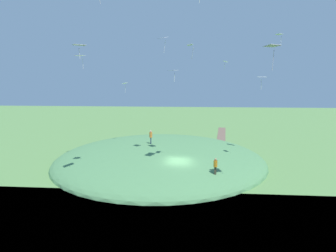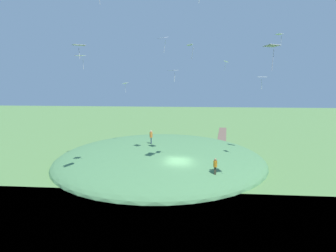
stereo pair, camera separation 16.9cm
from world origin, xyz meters
name	(u,v)px [view 2 (the right image)]	position (x,y,z in m)	size (l,w,h in m)	color
ground_plane	(179,177)	(0.00, 0.00, 0.00)	(160.00, 160.00, 0.00)	#598646
grass_hill	(160,159)	(6.55, 2.68, 0.00)	(27.28, 26.59, 4.07)	#4F8451
dirt_path	(222,135)	(23.17, -7.09, 0.02)	(17.74, 1.46, 0.04)	brown
person_on_hilltop	(151,135)	(6.67, 3.87, 3.13)	(0.45, 0.45, 1.75)	#1A2444
person_near_shore	(215,164)	(-2.35, -3.59, 2.21)	(0.43, 0.43, 1.59)	#3C3A2A
kite_0	(79,45)	(-4.69, 8.26, 13.01)	(1.21, 1.27, 1.17)	silver
kite_1	(190,46)	(-1.59, -1.05, 13.27)	(0.83, 0.67, 1.31)	white
kite_3	(272,47)	(-5.87, -7.25, 12.62)	(1.23, 1.35, 1.92)	white
kite_4	(125,84)	(9.81, 7.83, 9.68)	(0.94, 0.76, 1.44)	white
kite_5	(262,77)	(6.46, -9.68, 10.48)	(0.75, 1.06, 1.53)	silver
kite_6	(173,71)	(2.03, 0.74, 11.14)	(1.21, 1.19, 1.24)	white
kite_7	(80,56)	(4.49, 11.87, 12.95)	(1.06, 1.29, 1.59)	white
kite_8	(279,35)	(0.37, -9.57, 14.44)	(0.85, 0.76, 1.12)	white
kite_9	(226,62)	(13.78, -6.21, 12.80)	(0.95, 0.64, 1.45)	white
kite_11	(163,39)	(1.02, 1.70, 14.32)	(1.12, 1.13, 1.60)	white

